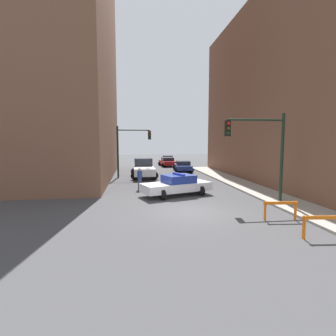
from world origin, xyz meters
TOP-DOWN VIEW (x-y plane):
  - ground_plane at (0.00, 0.00)m, footprint 120.00×120.00m
  - sidewalk_right at (6.20, 0.00)m, footprint 2.40×44.00m
  - building_corner_left at (-12.00, 14.00)m, footprint 14.00×20.00m
  - building_right at (13.40, 8.00)m, footprint 12.00×28.00m
  - traffic_light_near at (4.73, 1.25)m, footprint 3.64×0.35m
  - traffic_light_far at (-3.30, 13.50)m, footprint 3.44×0.35m
  - police_car at (0.05, 4.14)m, footprint 5.05×3.33m
  - white_truck at (-1.82, 13.62)m, footprint 2.66×5.41m
  - parked_car_near at (3.13, 17.96)m, footprint 2.50×4.43m
  - parked_car_mid at (2.11, 24.85)m, footprint 2.51×4.43m
  - parked_car_far at (2.83, 29.99)m, footprint 2.48×4.42m
  - pedestrian_crossing at (-2.40, 6.63)m, footprint 0.36×0.36m
  - barrier_front at (4.20, -4.50)m, footprint 1.60×0.31m
  - barrier_mid at (3.90, -2.11)m, footprint 1.60×0.30m

SIDE VIEW (x-z plane):
  - ground_plane at x=0.00m, z-range 0.00..0.00m
  - sidewalk_right at x=6.20m, z-range 0.00..0.12m
  - barrier_front at x=4.20m, z-range 0.17..1.07m
  - barrier_mid at x=3.90m, z-range 0.17..1.07m
  - parked_car_near at x=3.13m, z-range 0.02..1.33m
  - parked_car_mid at x=2.11m, z-range 0.02..1.33m
  - parked_car_far at x=2.83m, z-range 0.02..1.33m
  - police_car at x=0.05m, z-range -0.04..1.48m
  - pedestrian_crossing at x=-2.40m, z-range 0.03..1.69m
  - white_truck at x=-1.82m, z-range -0.04..1.86m
  - traffic_light_far at x=-3.30m, z-range 0.80..6.00m
  - traffic_light_near at x=4.73m, z-range 0.93..6.13m
  - building_right at x=13.40m, z-range 0.00..16.14m
  - building_corner_left at x=-12.00m, z-range 0.00..24.77m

